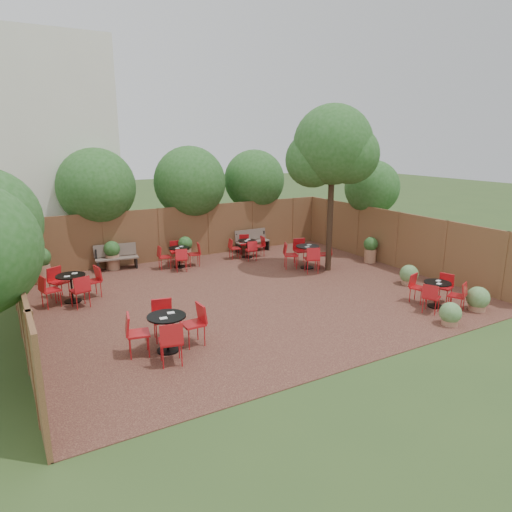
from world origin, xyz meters
TOP-DOWN VIEW (x-y plane):
  - ground at (0.00, 0.00)m, footprint 80.00×80.00m
  - courtyard_paving at (0.00, 0.00)m, footprint 12.00×10.00m
  - fence_back at (0.00, 5.00)m, footprint 12.00×0.08m
  - fence_left at (-6.00, 0.00)m, footprint 0.08×10.00m
  - fence_right at (6.00, 0.00)m, footprint 0.08×10.00m
  - neighbour_building at (-4.50, 8.00)m, footprint 5.00×4.00m
  - overhang_foliage at (-1.64, 3.35)m, footprint 15.52×10.73m
  - courtyard_tree at (3.63, 0.84)m, footprint 2.77×2.67m
  - park_bench_left at (-2.74, 4.62)m, footprint 1.48×0.63m
  - park_bench_right at (2.70, 4.62)m, footprint 1.42×0.47m
  - bistro_tables at (-0.28, 0.67)m, footprint 10.11×8.77m
  - planters at (-1.45, 3.71)m, footprint 11.39×4.34m
  - low_shrubs at (4.32, -3.43)m, footprint 2.19×3.35m

SIDE VIEW (x-z plane):
  - ground at x=0.00m, z-range 0.00..0.00m
  - courtyard_paving at x=0.00m, z-range 0.00..0.02m
  - low_shrubs at x=4.32m, z-range -0.01..0.64m
  - bistro_tables at x=-0.28m, z-range -0.01..0.94m
  - park_bench_right at x=2.70m, z-range 0.03..0.91m
  - park_bench_left at x=-2.74m, z-range 0.03..0.92m
  - planters at x=-1.45m, z-range 0.01..1.16m
  - fence_back at x=0.00m, z-range 0.00..2.00m
  - fence_left at x=-6.00m, z-range 0.00..2.00m
  - fence_right at x=6.00m, z-range 0.00..2.00m
  - overhang_foliage at x=-1.64m, z-range 1.36..4.14m
  - neighbour_building at x=-4.50m, z-range 0.00..8.00m
  - courtyard_tree at x=3.63m, z-range 1.32..6.90m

